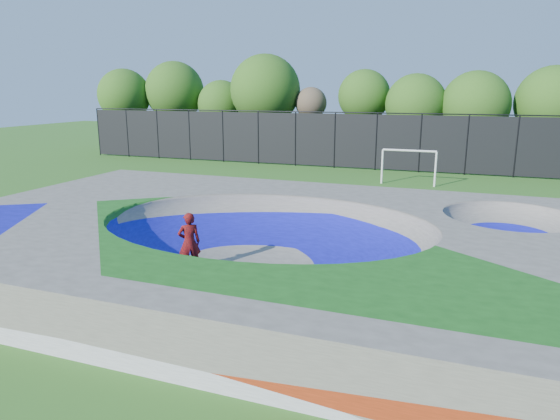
# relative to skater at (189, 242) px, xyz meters

# --- Properties ---
(ground) EXTENTS (120.00, 120.00, 0.00)m
(ground) POSITION_rel_skater_xyz_m (1.96, 1.45, -0.96)
(ground) COLOR #285B19
(ground) RESTS_ON ground
(skate_deck) EXTENTS (22.00, 14.00, 1.50)m
(skate_deck) POSITION_rel_skater_xyz_m (1.96, 1.45, -0.21)
(skate_deck) COLOR gray
(skate_deck) RESTS_ON ground
(skater) EXTENTS (0.83, 0.79, 1.91)m
(skater) POSITION_rel_skater_xyz_m (0.00, 0.00, 0.00)
(skater) COLOR #A8100D
(skater) RESTS_ON ground
(skateboard) EXTENTS (0.78, 0.60, 0.05)m
(skateboard) POSITION_rel_skater_xyz_m (0.00, 0.00, -0.93)
(skateboard) COLOR black
(skateboard) RESTS_ON ground
(soccer_goal) EXTENTS (3.23, 0.12, 2.13)m
(soccer_goal) POSITION_rel_skater_xyz_m (4.78, 17.37, 0.52)
(soccer_goal) COLOR silver
(soccer_goal) RESTS_ON ground
(fence) EXTENTS (48.09, 0.09, 4.04)m
(fence) POSITION_rel_skater_xyz_m (1.96, 22.45, 1.14)
(fence) COLOR black
(fence) RESTS_ON ground
(treeline) EXTENTS (53.24, 7.06, 8.49)m
(treeline) POSITION_rel_skater_xyz_m (3.25, 27.41, 4.03)
(treeline) COLOR #3F2E1F
(treeline) RESTS_ON ground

